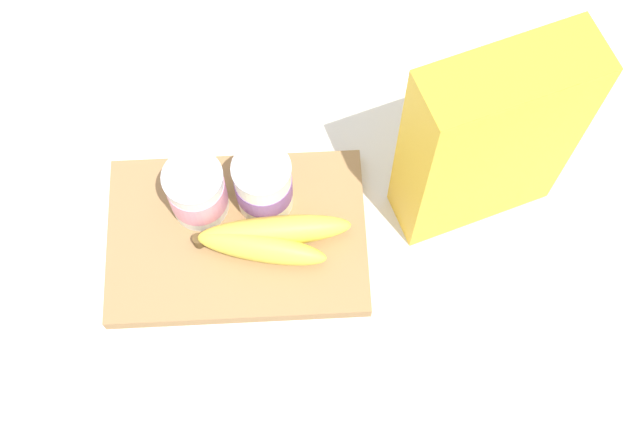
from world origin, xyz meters
name	(u,v)px	position (x,y,z in m)	size (l,w,h in m)	color
ground_plane	(238,240)	(0.00, 0.00, 0.00)	(2.40, 2.40, 0.00)	silver
cutting_board	(237,237)	(0.00, 0.00, 0.01)	(0.32, 0.22, 0.02)	#A37A4C
cereal_box	(488,142)	(0.29, 0.04, 0.15)	(0.19, 0.07, 0.29)	yellow
yogurt_cup_front	(197,192)	(-0.04, 0.04, 0.06)	(0.07, 0.07, 0.08)	white
yogurt_cup_back	(264,185)	(0.04, 0.04, 0.07)	(0.07, 0.07, 0.09)	white
banana_bunch	(269,238)	(0.04, -0.02, 0.04)	(0.19, 0.08, 0.04)	yellow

